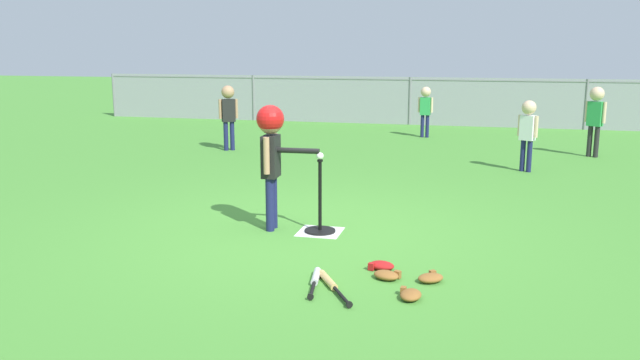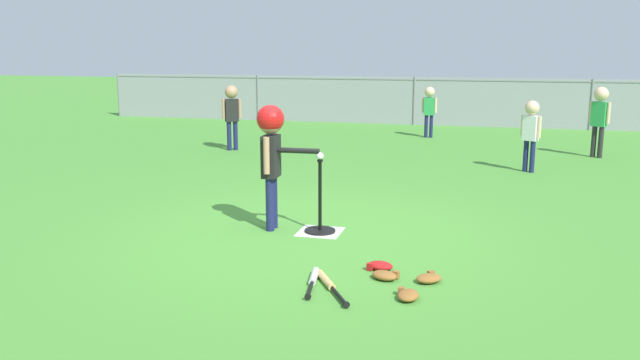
{
  "view_description": "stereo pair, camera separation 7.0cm",
  "coord_description": "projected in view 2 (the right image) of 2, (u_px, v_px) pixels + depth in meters",
  "views": [
    {
      "loc": [
        1.69,
        -6.27,
        1.9
      ],
      "look_at": [
        0.13,
        0.06,
        0.55
      ],
      "focal_mm": 36.7,
      "sensor_mm": 36.0,
      "label": 1
    },
    {
      "loc": [
        1.75,
        -6.25,
        1.9
      ],
      "look_at": [
        0.13,
        0.06,
        0.55
      ],
      "focal_mm": 36.7,
      "sensor_mm": 36.0,
      "label": 2
    }
  ],
  "objects": [
    {
      "name": "ground_plane",
      "position": [
        307.0,
        233.0,
        6.74
      ],
      "size": [
        60.0,
        60.0,
        0.0
      ],
      "primitive_type": "plane",
      "color": "#478C33"
    },
    {
      "name": "home_plate",
      "position": [
        320.0,
        232.0,
        6.77
      ],
      "size": [
        0.44,
        0.44,
        0.01
      ],
      "primitive_type": "cube",
      "color": "white",
      "rests_on": "ground_plane"
    },
    {
      "name": "batting_tee",
      "position": [
        320.0,
        220.0,
        6.74
      ],
      "size": [
        0.32,
        0.32,
        0.76
      ],
      "color": "black",
      "rests_on": "ground_plane"
    },
    {
      "name": "baseball_on_tee",
      "position": [
        320.0,
        156.0,
        6.61
      ],
      "size": [
        0.07,
        0.07,
        0.07
      ],
      "primitive_type": "sphere",
      "color": "white",
      "rests_on": "batting_tee"
    },
    {
      "name": "batter_child",
      "position": [
        271.0,
        141.0,
        6.69
      ],
      "size": [
        0.65,
        0.37,
        1.3
      ],
      "color": "#191E4C",
      "rests_on": "ground_plane"
    },
    {
      "name": "fielder_near_right",
      "position": [
        232.0,
        109.0,
        11.91
      ],
      "size": [
        0.31,
        0.24,
        1.19
      ],
      "color": "#191E4C",
      "rests_on": "ground_plane"
    },
    {
      "name": "fielder_deep_center",
      "position": [
        600.0,
        112.0,
        11.12
      ],
      "size": [
        0.31,
        0.25,
        1.21
      ],
      "color": "#262626",
      "rests_on": "ground_plane"
    },
    {
      "name": "fielder_deep_left",
      "position": [
        531.0,
        126.0,
        9.84
      ],
      "size": [
        0.29,
        0.22,
        1.09
      ],
      "color": "#191E4C",
      "rests_on": "ground_plane"
    },
    {
      "name": "fielder_deep_right",
      "position": [
        429.0,
        105.0,
        13.58
      ],
      "size": [
        0.31,
        0.21,
        1.06
      ],
      "color": "#191E4C",
      "rests_on": "ground_plane"
    },
    {
      "name": "spare_bat_silver",
      "position": [
        313.0,
        279.0,
        5.32
      ],
      "size": [
        0.15,
        0.6,
        0.06
      ],
      "color": "silver",
      "rests_on": "ground_plane"
    },
    {
      "name": "spare_bat_wood",
      "position": [
        329.0,
        283.0,
        5.22
      ],
      "size": [
        0.41,
        0.65,
        0.06
      ],
      "color": "#DBB266",
      "rests_on": "ground_plane"
    },
    {
      "name": "glove_by_plate",
      "position": [
        429.0,
        278.0,
        5.32
      ],
      "size": [
        0.27,
        0.26,
        0.07
      ],
      "color": "brown",
      "rests_on": "ground_plane"
    },
    {
      "name": "glove_near_bats",
      "position": [
        380.0,
        266.0,
        5.63
      ],
      "size": [
        0.26,
        0.21,
        0.07
      ],
      "color": "#B21919",
      "rests_on": "ground_plane"
    },
    {
      "name": "glove_tossed_aside",
      "position": [
        408.0,
        295.0,
        4.96
      ],
      "size": [
        0.18,
        0.23,
        0.07
      ],
      "color": "brown",
      "rests_on": "ground_plane"
    },
    {
      "name": "glove_outfield_drop",
      "position": [
        385.0,
        275.0,
        5.39
      ],
      "size": [
        0.27,
        0.24,
        0.07
      ],
      "color": "brown",
      "rests_on": "ground_plane"
    },
    {
      "name": "outfield_fence",
      "position": [
        414.0,
        99.0,
        15.78
      ],
      "size": [
        16.06,
        0.06,
        1.15
      ],
      "color": "slate",
      "rests_on": "ground_plane"
    }
  ]
}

